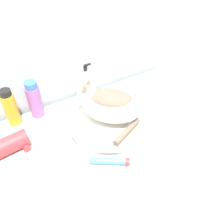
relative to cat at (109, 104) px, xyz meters
name	(u,v)px	position (x,y,z in m)	size (l,w,h in m)	color
wall_back	(76,28)	(0.03, 0.36, 0.23)	(8.00, 0.05, 2.40)	silver
vanity_counter	(111,169)	(0.03, 0.03, -0.55)	(1.17, 0.55, 0.83)	beige
sink_basin	(111,122)	(0.01, -0.01, -0.11)	(0.41, 0.41, 0.05)	white
cat	(109,104)	(0.00, 0.00, 0.00)	(0.31, 0.33, 0.19)	silver
faucet	(137,92)	(0.23, 0.10, -0.08)	(0.12, 0.08, 0.12)	silver
shampoo_bottle_tall	(10,108)	(-0.39, 0.26, -0.04)	(0.06, 0.06, 0.20)	orange
soap_pump_bottle	(87,84)	(0.01, 0.26, -0.05)	(0.06, 0.06, 0.21)	silver
mouthwash_bottle	(35,100)	(-0.27, 0.26, -0.04)	(0.07, 0.07, 0.20)	#93569E
cream_tube	(110,161)	(-0.11, -0.20, -0.12)	(0.16, 0.12, 0.03)	#4C7FB2
hair_dryer	(10,145)	(-0.45, 0.08, -0.10)	(0.18, 0.11, 0.08)	#C63338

